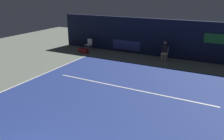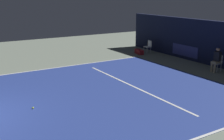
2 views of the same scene
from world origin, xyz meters
name	(u,v)px [view 2 (image 2 of 2)]	position (x,y,z in m)	size (l,w,h in m)	color
ground_plane	(92,94)	(0.00, 4.91, 0.00)	(32.12, 32.12, 0.00)	gray
court_surface	(92,94)	(0.00, 4.91, 0.01)	(10.10, 11.83, 0.01)	navy
line_sideline_right	(51,68)	(-5.00, 4.91, 0.01)	(0.10, 11.83, 0.01)	white
line_service	(132,86)	(0.00, 6.98, 0.01)	(7.88, 0.10, 0.01)	white
line_judge_on_chair	(217,59)	(0.20, 12.36, 0.69)	(0.47, 0.55, 1.32)	white
courtside_chair_near	(148,46)	(-5.75, 12.39, 0.50)	(0.46, 0.44, 0.88)	white
tennis_ball	(33,108)	(0.31, 2.32, 0.05)	(0.07, 0.07, 0.07)	#CCE033
equipment_bag	(139,52)	(-5.72, 11.57, 0.16)	(0.84, 0.32, 0.32)	maroon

